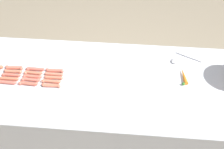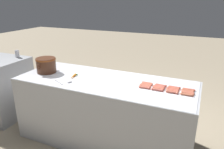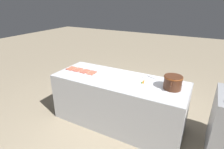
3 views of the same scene
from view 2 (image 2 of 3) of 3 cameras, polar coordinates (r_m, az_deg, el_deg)
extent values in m
plane|color=gray|center=(3.27, -1.81, -16.72)|extent=(20.00, 20.00, 0.00)
cube|color=#ADAFB5|center=(3.02, -1.90, -9.70)|extent=(0.91, 2.38, 0.92)
cube|color=silver|center=(2.82, -2.00, -1.54)|extent=(0.89, 2.33, 0.00)
cube|color=#939599|center=(4.09, -27.21, -3.27)|extent=(0.79, 0.75, 1.00)
cylinder|color=#D77250|center=(2.52, 19.28, -5.05)|extent=(0.03, 0.12, 0.03)
sphere|color=#D77250|center=(2.52, 20.62, -5.23)|extent=(0.03, 0.03, 0.03)
sphere|color=#D77250|center=(2.52, 17.94, -4.87)|extent=(0.03, 0.03, 0.03)
cylinder|color=#D56954|center=(2.53, 15.67, -4.54)|extent=(0.04, 0.12, 0.03)
sphere|color=#D56954|center=(2.52, 16.97, -4.78)|extent=(0.03, 0.03, 0.03)
sphere|color=#D56954|center=(2.54, 14.37, -4.31)|extent=(0.03, 0.03, 0.03)
cylinder|color=#CE6556|center=(2.55, 11.94, -3.98)|extent=(0.03, 0.12, 0.03)
sphere|color=#CE6556|center=(2.55, 13.25, -4.15)|extent=(0.03, 0.03, 0.03)
sphere|color=#CE6556|center=(2.56, 10.63, -3.80)|extent=(0.03, 0.03, 0.03)
cylinder|color=#D26552|center=(2.59, 8.58, -3.43)|extent=(0.03, 0.12, 0.03)
sphere|color=#D26552|center=(2.57, 9.83, -3.66)|extent=(0.03, 0.03, 0.03)
sphere|color=#D26552|center=(2.60, 7.35, -3.21)|extent=(0.03, 0.03, 0.03)
cylinder|color=#D67256|center=(2.55, 19.57, -4.71)|extent=(0.03, 0.12, 0.03)
sphere|color=#D67256|center=(2.56, 20.89, -4.87)|extent=(0.03, 0.03, 0.03)
sphere|color=#D67256|center=(2.56, 18.24, -4.55)|extent=(0.03, 0.03, 0.03)
cylinder|color=#CD7054|center=(2.56, 15.74, -4.19)|extent=(0.03, 0.12, 0.03)
sphere|color=#CD7054|center=(2.56, 17.03, -4.41)|extent=(0.03, 0.03, 0.03)
sphere|color=#CD7054|center=(2.57, 14.45, -3.98)|extent=(0.03, 0.03, 0.03)
cylinder|color=#D07054|center=(2.59, 12.22, -3.65)|extent=(0.04, 0.12, 0.03)
sphere|color=#D07054|center=(2.58, 13.52, -3.80)|extent=(0.03, 0.03, 0.03)
sphere|color=#D07054|center=(2.60, 10.93, -3.49)|extent=(0.03, 0.03, 0.03)
cylinder|color=#CE6D55|center=(2.62, 8.78, -3.12)|extent=(0.03, 0.12, 0.03)
sphere|color=#CE6D55|center=(2.61, 10.03, -3.31)|extent=(0.03, 0.03, 0.03)
sphere|color=#CE6D55|center=(2.64, 7.54, -2.93)|extent=(0.03, 0.03, 0.03)
cylinder|color=#D16E54|center=(2.59, 19.47, -4.38)|extent=(0.03, 0.12, 0.03)
sphere|color=#D16E54|center=(2.58, 20.77, -4.58)|extent=(0.03, 0.03, 0.03)
sphere|color=#D16E54|center=(2.59, 18.18, -4.18)|extent=(0.03, 0.03, 0.03)
cylinder|color=#D86553|center=(2.60, 15.86, -3.87)|extent=(0.03, 0.12, 0.03)
sphere|color=#D86553|center=(2.60, 17.15, -4.04)|extent=(0.03, 0.03, 0.03)
sphere|color=#D86553|center=(2.61, 14.57, -3.70)|extent=(0.03, 0.03, 0.03)
cylinder|color=#D76552|center=(2.63, 12.32, -3.33)|extent=(0.03, 0.12, 0.03)
sphere|color=#D76552|center=(2.62, 13.59, -3.49)|extent=(0.03, 0.03, 0.03)
sphere|color=#D76552|center=(2.63, 11.05, -3.16)|extent=(0.03, 0.03, 0.03)
cylinder|color=#D06D52|center=(2.66, 8.86, -2.83)|extent=(0.03, 0.12, 0.03)
sphere|color=#D06D52|center=(2.64, 10.09, -3.02)|extent=(0.03, 0.03, 0.03)
sphere|color=#D06D52|center=(2.67, 7.64, -2.63)|extent=(0.03, 0.03, 0.03)
cylinder|color=#CF6D4C|center=(2.62, 19.52, -4.07)|extent=(0.03, 0.12, 0.03)
sphere|color=#CF6D4C|center=(2.62, 20.80, -4.23)|extent=(0.03, 0.03, 0.03)
sphere|color=#CF6D4C|center=(2.63, 18.23, -3.90)|extent=(0.03, 0.03, 0.03)
cylinder|color=#D26D4F|center=(2.64, 16.03, -3.55)|extent=(0.03, 0.12, 0.03)
sphere|color=#D26D4F|center=(2.63, 17.30, -3.73)|extent=(0.03, 0.03, 0.03)
sphere|color=#D26D4F|center=(2.64, 14.76, -3.38)|extent=(0.03, 0.03, 0.03)
cylinder|color=#CC6856|center=(2.66, 12.53, -3.07)|extent=(0.03, 0.12, 0.03)
sphere|color=#CC6856|center=(2.65, 13.79, -3.22)|extent=(0.03, 0.03, 0.03)
sphere|color=#CC6856|center=(2.66, 11.27, -2.92)|extent=(0.03, 0.03, 0.03)
cylinder|color=#D67055|center=(2.69, 9.28, -2.55)|extent=(0.03, 0.12, 0.03)
sphere|color=#D67055|center=(2.68, 10.51, -2.72)|extent=(0.03, 0.03, 0.03)
sphere|color=#D67055|center=(2.70, 8.06, -2.39)|extent=(0.03, 0.03, 0.03)
cylinder|color=#D16853|center=(2.66, 19.79, -3.76)|extent=(0.03, 0.12, 0.03)
sphere|color=#D16853|center=(2.66, 21.06, -3.94)|extent=(0.03, 0.03, 0.03)
sphere|color=#D16853|center=(2.66, 18.54, -3.58)|extent=(0.03, 0.03, 0.03)
cylinder|color=#D36554|center=(2.67, 16.27, -3.27)|extent=(0.03, 0.12, 0.03)
sphere|color=#D36554|center=(2.67, 17.52, -3.43)|extent=(0.03, 0.03, 0.03)
sphere|color=#D36554|center=(2.68, 15.01, -3.11)|extent=(0.03, 0.03, 0.03)
cylinder|color=#CE634F|center=(2.69, 12.88, -2.78)|extent=(0.03, 0.12, 0.03)
sphere|color=#CE634F|center=(2.69, 14.12, -2.94)|extent=(0.03, 0.03, 0.03)
sphere|color=#CE634F|center=(2.70, 11.64, -2.63)|extent=(0.03, 0.03, 0.03)
cylinder|color=#D86F55|center=(2.73, 9.32, -2.23)|extent=(0.03, 0.12, 0.03)
sphere|color=#D86F55|center=(2.71, 10.51, -2.42)|extent=(0.03, 0.03, 0.03)
sphere|color=#D86F55|center=(2.74, 8.14, -2.04)|extent=(0.03, 0.03, 0.03)
cylinder|color=#472616|center=(3.24, -17.11, 2.38)|extent=(0.27, 0.27, 0.21)
torus|color=brown|center=(3.21, -17.27, 3.92)|extent=(0.29, 0.29, 0.03)
torus|color=#472616|center=(3.13, -18.75, 2.06)|extent=(0.08, 0.02, 0.08)
torus|color=#472616|center=(3.33, -15.63, 3.39)|extent=(0.08, 0.02, 0.08)
cylinder|color=#B7B7BC|center=(2.82, -13.98, -1.98)|extent=(0.11, 0.20, 0.01)
ellipsoid|color=#B7B7BC|center=(2.80, -11.33, -1.90)|extent=(0.08, 0.08, 0.02)
cone|color=orange|center=(2.96, -10.41, -0.52)|extent=(0.17, 0.05, 0.03)
sphere|color=#387F2D|center=(3.02, -9.36, -0.05)|extent=(0.02, 0.02, 0.02)
cylinder|color=#BCBCC1|center=(3.95, -23.92, 5.06)|extent=(0.07, 0.07, 0.12)
cylinder|color=silver|center=(3.94, -24.04, 5.94)|extent=(0.06, 0.06, 0.00)
camera|label=1|loc=(4.05, 7.60, 27.15)|focal=45.61mm
camera|label=3|loc=(5.56, -2.39, 22.37)|focal=29.09mm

